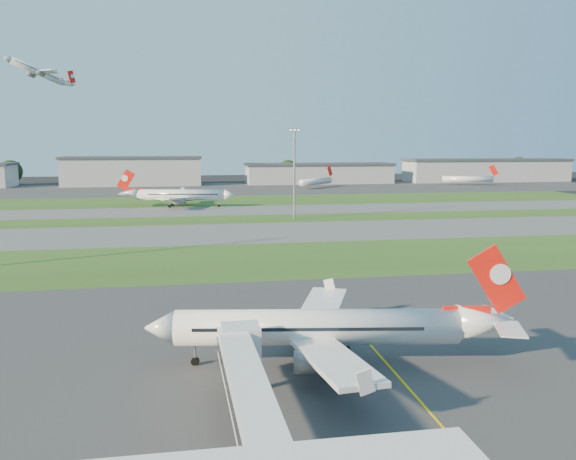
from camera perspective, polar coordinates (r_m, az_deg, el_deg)
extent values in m
plane|color=black|center=(56.28, 4.97, -13.65)|extent=(700.00, 700.00, 0.00)
cube|color=#333335|center=(56.27, 4.97, -13.65)|extent=(300.00, 70.00, 0.01)
cube|color=#2D4918|center=(105.40, -2.06, -3.01)|extent=(300.00, 34.00, 0.01)
cube|color=#515154|center=(137.68, -3.83, -0.26)|extent=(300.00, 32.00, 0.01)
cube|color=#2D4918|center=(162.32, -4.70, 1.09)|extent=(300.00, 18.00, 0.01)
cube|color=#515154|center=(184.09, -5.27, 1.98)|extent=(300.00, 26.00, 0.01)
cube|color=#2D4918|center=(216.83, -5.92, 2.98)|extent=(300.00, 40.00, 0.01)
cube|color=#333335|center=(276.51, -6.70, 4.19)|extent=(400.00, 80.00, 0.01)
cube|color=gold|center=(57.65, 9.92, -13.20)|extent=(0.25, 60.00, 0.02)
cube|color=white|center=(40.44, -3.90, -16.75)|extent=(3.44, 24.08, 2.60)
cube|color=black|center=(40.44, -3.90, -16.75)|extent=(3.59, 24.08, 0.80)
cube|color=white|center=(50.96, -4.83, -11.26)|extent=(3.40, 3.00, 3.00)
cylinder|color=gray|center=(50.08, -4.61, -14.58)|extent=(0.70, 0.70, 3.20)
cube|color=black|center=(50.59, -4.60, -15.88)|extent=(2.20, 1.20, 0.70)
cylinder|color=white|center=(55.30, 2.94, -9.81)|extent=(27.59, 7.40, 3.47)
cube|color=red|center=(57.87, 20.43, -4.72)|extent=(5.90, 1.17, 6.91)
cube|color=white|center=(48.69, 4.65, -13.02)|extent=(5.44, 14.03, 1.41)
cube|color=white|center=(62.44, 3.31, -8.07)|extent=(9.00, 14.22, 1.41)
cylinder|color=slate|center=(50.81, 2.83, -13.27)|extent=(4.10, 2.63, 2.10)
cylinder|color=slate|center=(60.74, 2.14, -9.54)|extent=(4.10, 2.63, 2.10)
cylinder|color=white|center=(197.01, -10.79, 3.53)|extent=(30.14, 9.19, 3.79)
cube|color=red|center=(201.38, -16.14, 4.90)|extent=(6.43, 1.52, 7.56)
cube|color=white|center=(205.05, -10.61, 3.59)|extent=(5.40, 15.22, 1.54)
cube|color=white|center=(189.49, -11.58, 3.15)|extent=(10.30, 15.49, 1.54)
cylinder|color=slate|center=(202.70, -10.31, 3.23)|extent=(4.54, 3.02, 2.30)
cylinder|color=slate|center=(191.41, -10.99, 2.89)|extent=(4.54, 3.02, 2.30)
cylinder|color=white|center=(277.36, -24.12, 14.48)|extent=(20.56, 17.56, 3.05)
cube|color=red|center=(284.61, -21.29, 15.30)|extent=(4.21, 3.50, 6.07)
cube|color=white|center=(271.91, -23.38, 14.57)|extent=(11.79, 10.09, 1.24)
cube|color=white|center=(283.43, -24.53, 14.23)|extent=(8.38, 12.42, 1.24)
cylinder|color=slate|center=(272.87, -23.76, 14.34)|extent=(3.77, 3.56, 1.84)
cylinder|color=slate|center=(281.24, -24.59, 14.10)|extent=(3.77, 3.56, 1.84)
cylinder|color=white|center=(278.95, 2.86, 4.93)|extent=(20.63, 20.67, 3.20)
cube|color=red|center=(289.70, 4.26, 6.01)|extent=(3.87, 3.88, 6.16)
cylinder|color=white|center=(313.21, 17.78, 4.94)|extent=(25.70, 11.17, 3.20)
cube|color=red|center=(315.25, 20.16, 5.72)|extent=(5.01, 1.90, 6.16)
cylinder|color=gray|center=(161.10, 0.65, 5.53)|extent=(0.60, 0.60, 25.00)
cube|color=gray|center=(160.91, 0.66, 10.12)|extent=(3.20, 0.50, 0.80)
cube|color=#FFF2CC|center=(160.91, 0.66, 10.12)|extent=(2.80, 0.70, 0.35)
cube|color=#9FA1A6|center=(307.36, -15.45, 5.69)|extent=(70.00, 22.00, 14.00)
cube|color=#383A3F|center=(307.10, -15.51, 7.10)|extent=(71.40, 23.00, 1.20)
cube|color=#9FA1A6|center=(313.32, 3.16, 5.67)|extent=(80.00, 22.00, 10.00)
cube|color=#383A3F|center=(313.08, 3.17, 6.70)|extent=(81.60, 23.00, 1.20)
cube|color=#9FA1A6|center=(348.96, 19.48, 5.66)|extent=(95.00, 22.00, 12.00)
cube|color=#383A3F|center=(348.73, 19.54, 6.74)|extent=(96.90, 23.00, 1.20)
cylinder|color=black|center=(335.23, -26.30, 4.51)|extent=(1.00, 1.00, 4.40)
sphere|color=black|center=(334.99, -26.35, 5.35)|extent=(12.10, 12.10, 12.10)
cylinder|color=black|center=(317.05, -10.69, 4.99)|extent=(1.00, 1.00, 3.60)
sphere|color=black|center=(316.83, -10.72, 5.72)|extent=(9.90, 9.90, 9.90)
cylinder|color=black|center=(324.34, 0.01, 5.27)|extent=(1.00, 1.00, 4.20)
sphere|color=black|center=(324.10, 0.01, 6.11)|extent=(11.55, 11.55, 11.55)
cylinder|color=black|center=(342.83, 12.59, 5.22)|extent=(1.00, 1.00, 3.80)
sphere|color=black|center=(342.61, 12.61, 5.93)|extent=(10.45, 10.45, 10.45)
cylinder|color=black|center=(378.04, 22.29, 5.14)|extent=(1.00, 1.00, 4.60)
sphere|color=black|center=(377.82, 22.33, 5.93)|extent=(12.65, 12.65, 12.65)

